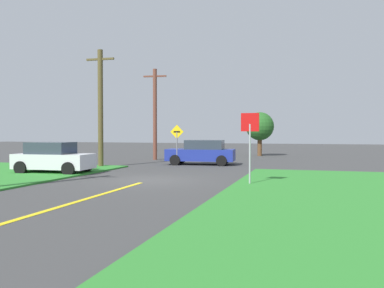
# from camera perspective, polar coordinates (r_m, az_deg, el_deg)

# --- Properties ---
(ground_plane) EXTENTS (120.00, 120.00, 0.00)m
(ground_plane) POSITION_cam_1_polar(r_m,az_deg,el_deg) (18.17, -5.93, -5.08)
(ground_plane) COLOR #3C3C3C
(lane_stripe_center) EXTENTS (0.20, 14.00, 0.01)m
(lane_stripe_center) POSITION_cam_1_polar(r_m,az_deg,el_deg) (11.28, -21.78, -9.32)
(lane_stripe_center) COLOR yellow
(lane_stripe_center) RESTS_ON ground
(stop_sign) EXTENTS (0.73, 0.09, 2.90)m
(stop_sign) POSITION_cam_1_polar(r_m,az_deg,el_deg) (16.34, 8.15, 1.30)
(stop_sign) COLOR #9EA0A8
(stop_sign) RESTS_ON ground
(car_approaching_junction) EXTENTS (4.57, 2.31, 1.62)m
(car_approaching_junction) POSITION_cam_1_polar(r_m,az_deg,el_deg) (26.67, 1.36, -1.19)
(car_approaching_junction) COLOR navy
(car_approaching_junction) RESTS_ON ground
(parked_car_near_building) EXTENTS (4.02, 2.12, 1.62)m
(parked_car_near_building) POSITION_cam_1_polar(r_m,az_deg,el_deg) (22.12, -18.95, -1.87)
(parked_car_near_building) COLOR silver
(parked_car_near_building) RESTS_ON ground
(utility_pole_mid) EXTENTS (1.80, 0.32, 7.12)m
(utility_pole_mid) POSITION_cam_1_polar(r_m,az_deg,el_deg) (25.28, -12.75, 5.10)
(utility_pole_mid) COLOR brown
(utility_pole_mid) RESTS_ON ground
(utility_pole_far) EXTENTS (1.80, 0.33, 7.00)m
(utility_pole_far) POSITION_cam_1_polar(r_m,az_deg,el_deg) (31.45, -5.23, 4.36)
(utility_pole_far) COLOR brown
(utility_pole_far) RESTS_ON ground
(direction_sign) EXTENTS (0.91, 0.08, 2.61)m
(direction_sign) POSITION_cam_1_polar(r_m,az_deg,el_deg) (26.07, -2.13, 0.55)
(direction_sign) COLOR slate
(direction_sign) RESTS_ON ground
(oak_tree_left) EXTENTS (2.53, 2.53, 3.94)m
(oak_tree_left) POSITION_cam_1_polar(r_m,az_deg,el_deg) (36.94, 9.51, 2.43)
(oak_tree_left) COLOR brown
(oak_tree_left) RESTS_ON ground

